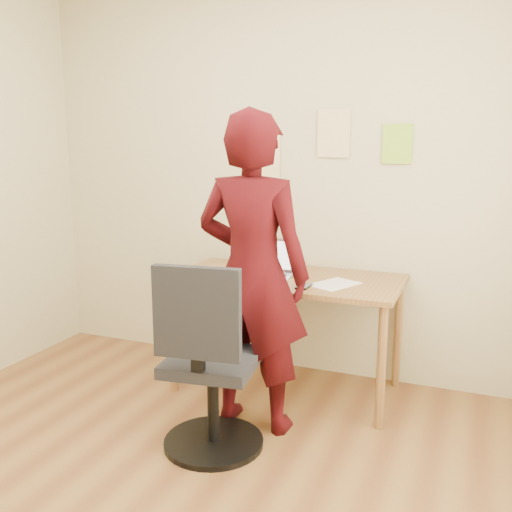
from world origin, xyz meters
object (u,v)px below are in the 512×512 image
at_px(desk, 287,290).
at_px(office_chair, 208,373).
at_px(laptop, 268,268).
at_px(phone, 304,286).
at_px(person, 253,274).

xyz_separation_m(desk, office_chair, (-0.11, -0.87, -0.22)).
bearing_deg(laptop, office_chair, -96.06).
bearing_deg(office_chair, laptop, 82.88).
relative_size(phone, person, 0.08).
bearing_deg(laptop, phone, -38.73).
relative_size(desk, office_chair, 1.39).
xyz_separation_m(desk, phone, (0.17, -0.21, 0.09)).
height_order(laptop, phone, laptop).
bearing_deg(phone, desk, 132.16).
height_order(laptop, office_chair, office_chair).
bearing_deg(desk, laptop, -168.70).
distance_m(desk, laptop, 0.18).
bearing_deg(person, office_chair, 76.54).
bearing_deg(office_chair, person, 68.39).
distance_m(phone, office_chair, 0.79).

